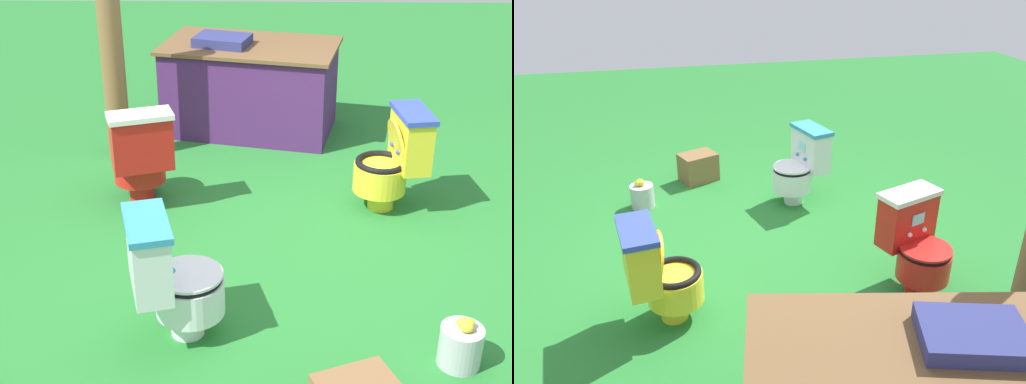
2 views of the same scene
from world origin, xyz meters
TOP-DOWN VIEW (x-y plane):
  - ground at (0.00, 0.00)m, footprint 14.00×14.00m
  - toilet_white at (-0.70, -0.85)m, footprint 0.58×0.52m
  - toilet_yellow at (0.66, 0.64)m, footprint 0.54×0.47m
  - toilet_red at (-1.10, 0.67)m, footprint 0.54×0.60m
  - vendor_table at (-0.38, 2.08)m, footprint 1.61×1.15m
  - wooden_post at (-1.41, 1.44)m, footprint 0.18×0.18m
  - lemon_bucket at (0.78, -1.05)m, footprint 0.22×0.22m

SIDE VIEW (x-z plane):
  - ground at x=0.00m, z-range 0.00..0.00m
  - lemon_bucket at x=0.78m, z-range -0.02..0.26m
  - toilet_white at x=-0.70m, z-range 0.01..0.73m
  - toilet_red at x=-1.10m, z-range 0.01..0.73m
  - toilet_yellow at x=0.66m, z-range 0.01..0.74m
  - vendor_table at x=-0.38m, z-range -0.03..0.82m
  - wooden_post at x=-1.41m, z-range 0.00..1.74m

